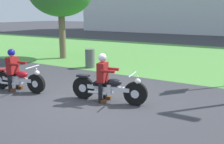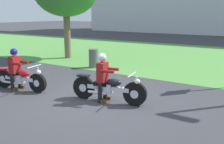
{
  "view_description": "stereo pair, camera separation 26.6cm",
  "coord_description": "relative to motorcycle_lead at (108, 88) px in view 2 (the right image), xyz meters",
  "views": [
    {
      "loc": [
        4.34,
        -6.07,
        2.53
      ],
      "look_at": [
        0.48,
        0.33,
        0.85
      ],
      "focal_mm": 42.17,
      "sensor_mm": 36.0,
      "label": 1
    },
    {
      "loc": [
        4.57,
        -5.93,
        2.53
      ],
      "look_at": [
        0.48,
        0.33,
        0.85
      ],
      "focal_mm": 42.17,
      "sensor_mm": 36.0,
      "label": 2
    }
  ],
  "objects": [
    {
      "name": "ground",
      "position": [
        -0.49,
        -0.13,
        -0.41
      ],
      "size": [
        120.0,
        120.0,
        0.0
      ],
      "primitive_type": "plane",
      "color": "#38383D"
    },
    {
      "name": "grass_verge",
      "position": [
        -0.49,
        9.17,
        -0.4
      ],
      "size": [
        60.0,
        12.0,
        0.01
      ],
      "primitive_type": "cube",
      "color": "#549342",
      "rests_on": "ground"
    },
    {
      "name": "motorcycle_lead",
      "position": [
        0.0,
        0.0,
        0.0
      ],
      "size": [
        2.29,
        0.72,
        0.9
      ],
      "rotation": [
        0.0,
        0.0,
        0.17
      ],
      "color": "black",
      "rests_on": "ground"
    },
    {
      "name": "rider_lead",
      "position": [
        -0.17,
        -0.03,
        0.42
      ],
      "size": [
        0.6,
        0.52,
        1.42
      ],
      "rotation": [
        0.0,
        0.0,
        0.17
      ],
      "color": "black",
      "rests_on": "ground"
    },
    {
      "name": "motorcycle_follow",
      "position": [
        -3.16,
        -0.6,
        -0.02
      ],
      "size": [
        2.08,
        0.71,
        0.87
      ],
      "rotation": [
        0.0,
        0.0,
        0.17
      ],
      "color": "black",
      "rests_on": "ground"
    },
    {
      "name": "rider_follow",
      "position": [
        -3.33,
        -0.62,
        0.41
      ],
      "size": [
        0.6,
        0.52,
        1.39
      ],
      "rotation": [
        0.0,
        0.0,
        0.17
      ],
      "color": "black",
      "rests_on": "ground"
    },
    {
      "name": "trash_can",
      "position": [
        -3.35,
        3.73,
        0.03
      ],
      "size": [
        0.45,
        0.45,
        0.88
      ],
      "primitive_type": "cylinder",
      "color": "#595E5B",
      "rests_on": "ground"
    }
  ]
}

